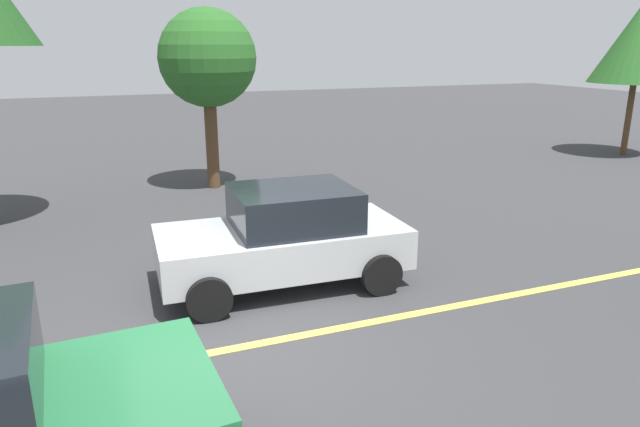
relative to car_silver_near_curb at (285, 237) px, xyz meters
The scene contains 5 objects.
ground_plane 2.32m from the car_silver_near_curb, 127.51° to the right, with size 80.00×80.00×0.00m, color #38383A.
lane_marking_centre 2.53m from the car_silver_near_curb, 46.10° to the right, with size 28.00×0.16×0.01m, color #E0D14C.
car_silver_near_curb is the anchor object (origin of this frame).
tree_centre_verge 7.28m from the car_silver_near_curb, 88.05° to the left, with size 2.47×2.47×4.59m.
tree_right_verge 16.04m from the car_silver_near_curb, 23.52° to the left, with size 2.98×2.98×5.10m.
Camera 1 is at (-1.29, -6.33, 3.67)m, focal length 32.02 mm.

